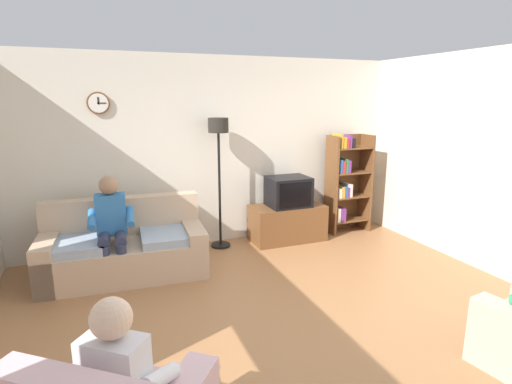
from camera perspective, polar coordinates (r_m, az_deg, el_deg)
ground_plane at (r=4.05m, az=5.30°, el=-18.46°), size 12.00×12.00×0.00m
back_wall_assembly at (r=6.00m, az=-5.90°, el=5.66°), size 6.20×0.17×2.70m
couch at (r=5.25m, az=-17.93°, el=-7.71°), size 1.95×0.99×0.90m
tv_stand at (r=6.20m, az=4.37°, el=-4.31°), size 1.10×0.56×0.54m
tv at (r=6.05m, az=4.55°, el=0.06°), size 0.60×0.49×0.44m
bookshelf at (r=6.63m, az=12.35°, el=1.47°), size 0.68×0.36×1.58m
floor_lamp at (r=5.69m, az=-5.24°, el=6.28°), size 0.28×0.28×1.85m
person_on_couch at (r=5.02m, az=-19.56°, el=-4.12°), size 0.53×0.55×1.24m
person_in_left_armchair at (r=2.58m, az=-17.68°, el=-23.40°), size 0.62×0.64×1.12m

